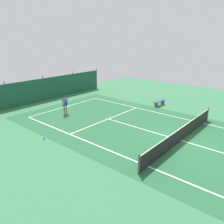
% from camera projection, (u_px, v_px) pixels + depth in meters
% --- Properties ---
extents(ground_plane, '(36.00, 36.00, 0.00)m').
position_uv_depth(ground_plane, '(181.00, 141.00, 14.75)').
color(ground_plane, '#387A4C').
extents(court_surface, '(11.02, 26.60, 0.01)m').
position_uv_depth(court_surface, '(181.00, 141.00, 14.75)').
color(court_surface, '#236038').
rests_on(court_surface, ground).
extents(tennis_net, '(10.12, 0.10, 1.10)m').
position_uv_depth(tennis_net, '(182.00, 134.00, 14.59)').
color(tennis_net, black).
rests_on(tennis_net, ground).
extents(back_fence, '(16.30, 0.98, 2.70)m').
position_uv_depth(back_fence, '(42.00, 94.00, 24.38)').
color(back_fence, '#195138').
rests_on(back_fence, ground).
extents(tennis_player, '(0.82, 0.67, 1.64)m').
position_uv_depth(tennis_player, '(65.00, 103.00, 19.66)').
color(tennis_player, '#9E7051').
rests_on(tennis_player, ground).
extents(tennis_ball_near_player, '(0.07, 0.07, 0.07)m').
position_uv_depth(tennis_ball_near_player, '(35.00, 117.00, 18.99)').
color(tennis_ball_near_player, '#CCDB33').
rests_on(tennis_ball_near_player, ground).
extents(tennis_ball_midcourt, '(0.07, 0.07, 0.07)m').
position_uv_depth(tennis_ball_midcourt, '(65.00, 107.00, 21.73)').
color(tennis_ball_midcourt, '#CCDB33').
rests_on(tennis_ball_midcourt, ground).
extents(parked_car, '(2.44, 4.41, 1.68)m').
position_uv_depth(parked_car, '(36.00, 88.00, 26.22)').
color(parked_car, navy).
rests_on(parked_car, ground).
extents(courtside_bench, '(1.60, 0.40, 0.49)m').
position_uv_depth(courtside_bench, '(160.00, 102.00, 22.32)').
color(courtside_bench, '#335184').
rests_on(courtside_bench, ground).
extents(water_bottle, '(0.08, 0.08, 0.24)m').
position_uv_depth(water_bottle, '(44.00, 138.00, 14.86)').
color(water_bottle, '#338CD8').
rests_on(water_bottle, ground).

